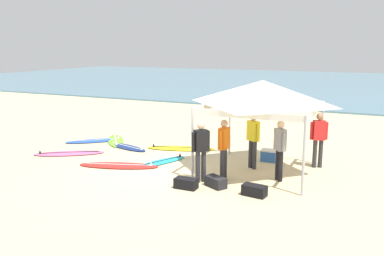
{
  "coord_description": "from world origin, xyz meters",
  "views": [
    {
      "loc": [
        5.65,
        -10.49,
        3.74
      ],
      "look_at": [
        -0.13,
        1.93,
        1.0
      ],
      "focal_mm": 38.86,
      "sensor_mm": 36.0,
      "label": 1
    }
  ],
  "objects_px": {
    "surfboard_red": "(119,165)",
    "person_yellow": "(253,137)",
    "surfboard_cyan": "(163,161)",
    "gear_bag_by_pole": "(254,190)",
    "cooler_box": "(269,155)",
    "surfboard_yellow": "(181,148)",
    "surfboard_lime": "(116,141)",
    "person_red": "(319,136)",
    "surfboard_blue": "(95,141)",
    "surfboard_pink": "(69,153)",
    "gear_bag_near_tent": "(186,183)",
    "gear_bag_on_sand": "(216,182)",
    "person_orange": "(224,145)",
    "surfboard_navy": "(127,147)",
    "person_black": "(201,147)",
    "canopy_tent": "(262,93)",
    "person_grey": "(280,146)"
  },
  "relations": [
    {
      "from": "person_black",
      "to": "person_red",
      "type": "distance_m",
      "value": 3.92
    },
    {
      "from": "surfboard_yellow",
      "to": "cooler_box",
      "type": "relative_size",
      "value": 5.15
    },
    {
      "from": "canopy_tent",
      "to": "gear_bag_on_sand",
      "type": "bearing_deg",
      "value": -110.43
    },
    {
      "from": "person_red",
      "to": "person_yellow",
      "type": "distance_m",
      "value": 2.04
    },
    {
      "from": "person_red",
      "to": "gear_bag_near_tent",
      "type": "bearing_deg",
      "value": -129.37
    },
    {
      "from": "surfboard_blue",
      "to": "gear_bag_by_pole",
      "type": "relative_size",
      "value": 3.47
    },
    {
      "from": "surfboard_cyan",
      "to": "gear_bag_by_pole",
      "type": "height_order",
      "value": "gear_bag_by_pole"
    },
    {
      "from": "person_red",
      "to": "gear_bag_by_pole",
      "type": "height_order",
      "value": "person_red"
    },
    {
      "from": "gear_bag_near_tent",
      "to": "person_black",
      "type": "bearing_deg",
      "value": 78.61
    },
    {
      "from": "surfboard_red",
      "to": "person_orange",
      "type": "relative_size",
      "value": 1.53
    },
    {
      "from": "surfboard_cyan",
      "to": "surfboard_pink",
      "type": "bearing_deg",
      "value": -172.01
    },
    {
      "from": "surfboard_lime",
      "to": "person_red",
      "type": "relative_size",
      "value": 1.23
    },
    {
      "from": "cooler_box",
      "to": "person_yellow",
      "type": "bearing_deg",
      "value": -104.68
    },
    {
      "from": "surfboard_red",
      "to": "surfboard_blue",
      "type": "height_order",
      "value": "same"
    },
    {
      "from": "person_black",
      "to": "gear_bag_on_sand",
      "type": "distance_m",
      "value": 1.03
    },
    {
      "from": "person_grey",
      "to": "gear_bag_by_pole",
      "type": "xyz_separation_m",
      "value": [
        -0.27,
        -1.47,
        -0.85
      ]
    },
    {
      "from": "person_orange",
      "to": "gear_bag_by_pole",
      "type": "xyz_separation_m",
      "value": [
        1.2,
        -0.96,
        -0.85
      ]
    },
    {
      "from": "cooler_box",
      "to": "person_grey",
      "type": "bearing_deg",
      "value": -67.37
    },
    {
      "from": "surfboard_yellow",
      "to": "surfboard_lime",
      "type": "xyz_separation_m",
      "value": [
        -2.89,
        0.03,
        0.0
      ]
    },
    {
      "from": "surfboard_yellow",
      "to": "person_black",
      "type": "distance_m",
      "value": 3.87
    },
    {
      "from": "canopy_tent",
      "to": "gear_bag_on_sand",
      "type": "distance_m",
      "value": 2.99
    },
    {
      "from": "surfboard_cyan",
      "to": "surfboard_yellow",
      "type": "relative_size",
      "value": 0.72
    },
    {
      "from": "surfboard_red",
      "to": "cooler_box",
      "type": "distance_m",
      "value": 4.86
    },
    {
      "from": "person_black",
      "to": "cooler_box",
      "type": "height_order",
      "value": "person_black"
    },
    {
      "from": "surfboard_lime",
      "to": "person_yellow",
      "type": "xyz_separation_m",
      "value": [
        5.96,
        -1.23,
        0.95
      ]
    },
    {
      "from": "gear_bag_near_tent",
      "to": "gear_bag_on_sand",
      "type": "height_order",
      "value": "same"
    },
    {
      "from": "surfboard_lime",
      "to": "gear_bag_by_pole",
      "type": "relative_size",
      "value": 3.51
    },
    {
      "from": "surfboard_red",
      "to": "surfboard_navy",
      "type": "relative_size",
      "value": 1.26
    },
    {
      "from": "surfboard_red",
      "to": "surfboard_cyan",
      "type": "bearing_deg",
      "value": 44.17
    },
    {
      "from": "surfboard_yellow",
      "to": "surfboard_lime",
      "type": "distance_m",
      "value": 2.89
    },
    {
      "from": "surfboard_yellow",
      "to": "person_orange",
      "type": "height_order",
      "value": "person_orange"
    },
    {
      "from": "person_red",
      "to": "gear_bag_by_pole",
      "type": "distance_m",
      "value": 3.51
    },
    {
      "from": "person_yellow",
      "to": "surfboard_pink",
      "type": "bearing_deg",
      "value": -170.24
    },
    {
      "from": "canopy_tent",
      "to": "surfboard_cyan",
      "type": "height_order",
      "value": "canopy_tent"
    },
    {
      "from": "gear_bag_on_sand",
      "to": "cooler_box",
      "type": "height_order",
      "value": "cooler_box"
    },
    {
      "from": "person_orange",
      "to": "gear_bag_near_tent",
      "type": "xyz_separation_m",
      "value": [
        -0.61,
        -1.19,
        -0.85
      ]
    },
    {
      "from": "gear_bag_near_tent",
      "to": "gear_bag_on_sand",
      "type": "bearing_deg",
      "value": 33.06
    },
    {
      "from": "surfboard_yellow",
      "to": "cooler_box",
      "type": "bearing_deg",
      "value": -3.55
    },
    {
      "from": "surfboard_cyan",
      "to": "surfboard_lime",
      "type": "height_order",
      "value": "same"
    },
    {
      "from": "surfboard_navy",
      "to": "gear_bag_by_pole",
      "type": "height_order",
      "value": "gear_bag_by_pole"
    },
    {
      "from": "surfboard_blue",
      "to": "surfboard_pink",
      "type": "bearing_deg",
      "value": -78.4
    },
    {
      "from": "surfboard_pink",
      "to": "cooler_box",
      "type": "height_order",
      "value": "cooler_box"
    },
    {
      "from": "gear_bag_by_pole",
      "to": "surfboard_navy",
      "type": "bearing_deg",
      "value": 153.62
    },
    {
      "from": "surfboard_cyan",
      "to": "person_yellow",
      "type": "height_order",
      "value": "person_yellow"
    },
    {
      "from": "surfboard_blue",
      "to": "surfboard_lime",
      "type": "distance_m",
      "value": 0.81
    },
    {
      "from": "person_grey",
      "to": "gear_bag_by_pole",
      "type": "distance_m",
      "value": 1.72
    },
    {
      "from": "gear_bag_by_pole",
      "to": "person_red",
      "type": "bearing_deg",
      "value": 72.06
    },
    {
      "from": "surfboard_lime",
      "to": "gear_bag_by_pole",
      "type": "distance_m",
      "value": 7.59
    },
    {
      "from": "surfboard_red",
      "to": "person_yellow",
      "type": "height_order",
      "value": "person_yellow"
    },
    {
      "from": "surfboard_red",
      "to": "surfboard_yellow",
      "type": "relative_size",
      "value": 1.02
    }
  ]
}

